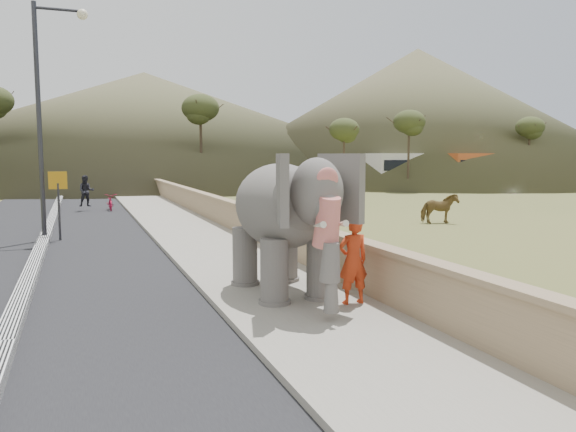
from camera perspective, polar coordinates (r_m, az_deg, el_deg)
The scene contains 16 objects.
ground at distance 9.95m, azimuth 3.35°, elevation -11.11°, with size 160.00×160.00×0.00m, color olive.
road at distance 18.94m, azimuth -23.78°, elevation -3.26°, with size 7.00×120.00×0.03m, color black.
median at distance 18.92m, azimuth -23.80°, elevation -2.98°, with size 0.35×120.00×0.22m, color black.
walkway at distance 19.29m, azimuth -8.79°, elevation -2.46°, with size 3.00×120.00×0.15m, color #9E9687.
parapet at distance 19.62m, azimuth -4.09°, elevation -0.85°, with size 0.30×120.00×1.10m, color tan.
lamppost at distance 20.93m, azimuth -23.19°, elevation 10.97°, with size 1.76×0.36×8.00m.
signboard at distance 20.74m, azimuth -22.30°, elevation 2.11°, with size 0.60×0.08×2.40m.
cow at distance 25.15m, azimuth 15.12°, elevation 0.74°, with size 0.70×1.55×1.31m, color brown.
distant_car at distance 48.87m, azimuth 8.17°, elevation 3.53°, with size 1.70×4.23×1.44m, color silver.
bus_white at distance 51.74m, azimuth 13.64°, elevation 4.48°, with size 2.50×11.00×3.10m, color white.
bus_orange at distance 53.64m, azimuth 20.74°, elevation 4.31°, with size 2.50×11.00×3.10m, color #C55422.
hill_right at distance 72.77m, azimuth 12.91°, elevation 10.04°, with size 56.00×56.00×16.00m, color brown.
hill_far at distance 79.27m, azimuth -14.30°, elevation 8.95°, with size 80.00×80.00×14.00m, color brown.
elephant_and_man at distance 11.48m, azimuth -0.64°, elevation -0.92°, with size 2.30×3.93×2.79m.
motorcyclist at distance 31.32m, azimuth -18.62°, elevation 1.83°, with size 1.91×1.74×1.90m.
trees at distance 37.80m, azimuth -15.69°, elevation 7.71°, with size 47.89×42.47×9.03m.
Camera 1 is at (-3.86, -8.67, 2.96)m, focal length 35.00 mm.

